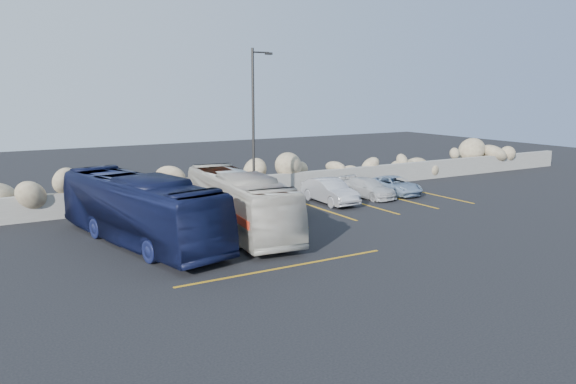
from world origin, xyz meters
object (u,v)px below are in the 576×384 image
tour_coach (140,209)px  car_d (395,185)px  car_a (273,196)px  car_b (330,191)px  car_c (368,188)px  vintage_bus (239,202)px  lamppost (254,124)px

tour_coach → car_d: (15.70, 3.07, -0.86)m
car_a → car_b: (3.60, 0.27, -0.12)m
car_b → car_c: (2.76, 0.27, -0.11)m
car_c → car_d: 2.00m
car_a → car_c: car_a is taller
vintage_bus → car_c: vintage_bus is taller
vintage_bus → lamppost: bearing=60.8°
car_b → lamppost: bearing=167.8°
lamppost → tour_coach: size_ratio=0.82×
tour_coach → car_b: (10.94, 2.78, -0.72)m
car_b → car_c: car_b is taller
tour_coach → car_c: bearing=0.5°
vintage_bus → car_b: size_ratio=2.31×
car_d → car_c: bearing=-177.7°
vintage_bus → tour_coach: (-4.17, 0.25, 0.10)m
lamppost → car_d: (8.73, -0.69, -3.78)m
car_b → car_d: size_ratio=1.07×
tour_coach → lamppost: bearing=16.3°
lamppost → car_a: bearing=-73.5°
lamppost → car_a: (0.37, -1.24, -3.53)m
vintage_bus → car_d: 12.02m
car_a → car_c: (6.37, 0.53, -0.23)m
car_d → lamppost: bearing=177.1°
tour_coach → car_d: 16.02m
lamppost → car_a: lamppost is taller
vintage_bus → car_b: vintage_bus is taller
car_b → tour_coach: bearing=-164.2°
tour_coach → car_d: size_ratio=2.67×
car_a → lamppost: bearing=111.9°
tour_coach → car_a: size_ratio=2.17×
vintage_bus → car_d: vintage_bus is taller
vintage_bus → car_d: (11.53, 3.32, -0.76)m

